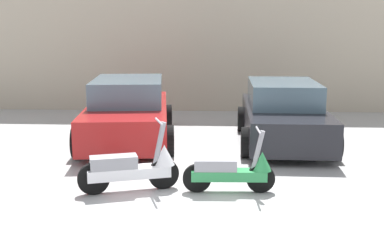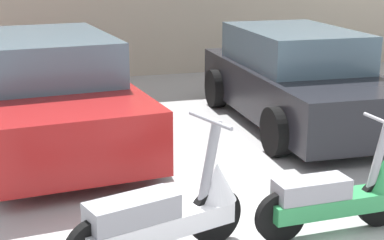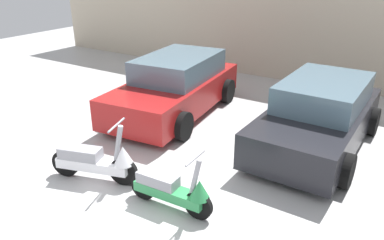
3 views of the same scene
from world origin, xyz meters
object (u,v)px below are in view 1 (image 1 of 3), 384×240
Objects in this scene: scooter_front_left at (133,167)px; car_rear_center at (283,114)px; scooter_front_right at (233,170)px; car_rear_left at (128,112)px.

scooter_front_left is 0.39× the size of car_rear_center.
car_rear_center is (1.20, 3.29, 0.28)m from scooter_front_right.
scooter_front_left is 1.07× the size of scooter_front_right.
scooter_front_right is at bearing -16.46° from scooter_front_left.
scooter_front_left is 1.53m from scooter_front_right.
scooter_front_left is at bearing -38.44° from car_rear_center.
car_rear_left is at bearing -88.39° from car_rear_center.
car_rear_left reaches higher than car_rear_center.
scooter_front_right is at bearing 27.94° from car_rear_left.
car_rear_left reaches higher than scooter_front_left.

